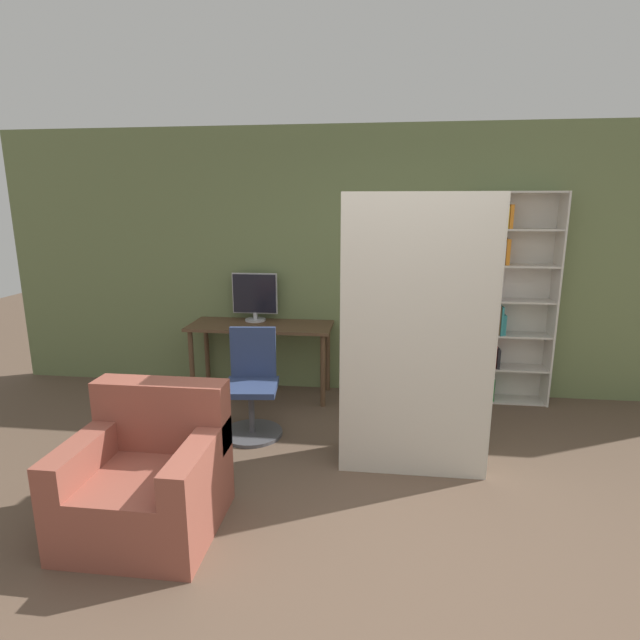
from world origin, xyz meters
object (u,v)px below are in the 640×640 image
monitor (255,296)px  armchair (149,477)px  office_chair (252,393)px  bookshelf (502,301)px  mattress_far (415,331)px  mattress_near (417,340)px

monitor → armchair: 2.46m
monitor → office_chair: 1.24m
bookshelf → mattress_far: bookshelf is taller
monitor → mattress_near: (1.55, -1.51, -0.00)m
bookshelf → armchair: size_ratio=2.42×
office_chair → mattress_far: size_ratio=0.45×
office_chair → mattress_far: (1.34, -0.23, 0.65)m
monitor → bookshelf: (2.47, 0.02, -0.00)m
monitor → bookshelf: bookshelf is taller
mattress_near → armchair: bearing=-152.7°
monitor → office_chair: size_ratio=0.55×
mattress_near → bookshelf: bearing=59.0°
bookshelf → monitor: bearing=-179.6°
monitor → armchair: (-0.08, -2.36, -0.70)m
monitor → bookshelf: size_ratio=0.24×
mattress_far → office_chair: bearing=170.2°
mattress_far → monitor: bearing=141.0°
office_chair → mattress_far: mattress_far is taller
office_chair → mattress_near: size_ratio=0.45×
monitor → armchair: size_ratio=0.59×
mattress_near → armchair: size_ratio=2.38×
mattress_near → office_chair: bearing=160.1°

